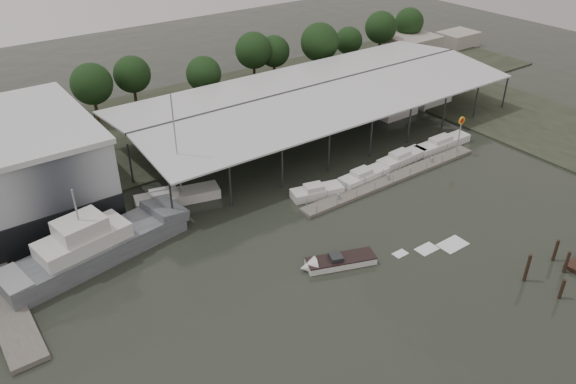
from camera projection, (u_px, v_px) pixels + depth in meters
ground at (357, 263)px, 56.11m from camera, size 200.00×200.00×0.00m
land_strip_far at (172, 123)px, 85.35m from camera, size 140.00×30.00×0.30m
land_strip_east at (534, 123)px, 85.61m from camera, size 20.00×60.00×0.30m
covered_boat_shed at (318, 89)px, 81.03m from camera, size 58.24×24.00×6.96m
trawler_dock at (5, 303)px, 50.70m from camera, size 3.00×18.00×0.50m
floating_dock at (393, 178)px, 70.51m from camera, size 28.00×2.00×1.40m
shell_fuel_sign at (461, 128)px, 74.62m from camera, size 1.10×0.18×5.55m
distant_commercial_buildings at (427, 44)px, 115.95m from camera, size 22.00×8.00×4.00m
grey_trawler at (97, 245)px, 56.01m from camera, size 19.88×7.96×8.84m
white_sailboat at (176, 197)px, 65.79m from camera, size 10.14×4.87×13.48m
speedboat_underway at (335, 262)px, 55.53m from camera, size 17.96×7.95×2.00m
moored_cruiser_0 at (316, 191)px, 66.90m from camera, size 6.60×3.62×1.70m
moored_cruiser_1 at (364, 176)px, 70.14m from camera, size 7.21×2.50×1.70m
moored_cruiser_2 at (402, 158)px, 74.40m from camera, size 7.86×2.64×1.70m
moored_cruiser_3 at (442, 143)px, 78.26m from camera, size 9.33×2.26×1.70m
mooring_pilings at (571, 279)px, 52.37m from camera, size 5.60×9.20×3.67m
horizon_tree_line at (279, 49)px, 98.27m from camera, size 71.74×12.19×10.18m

